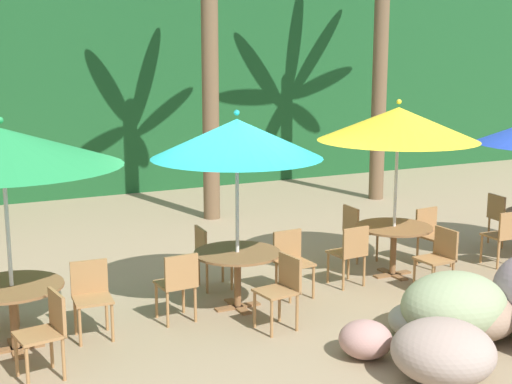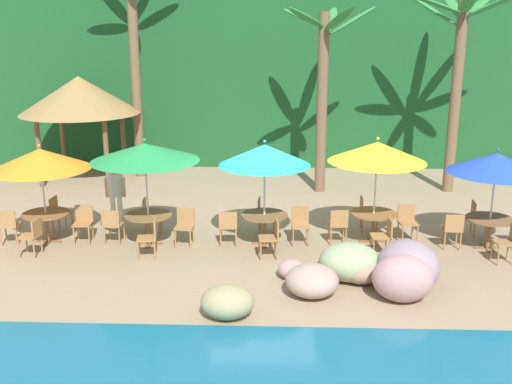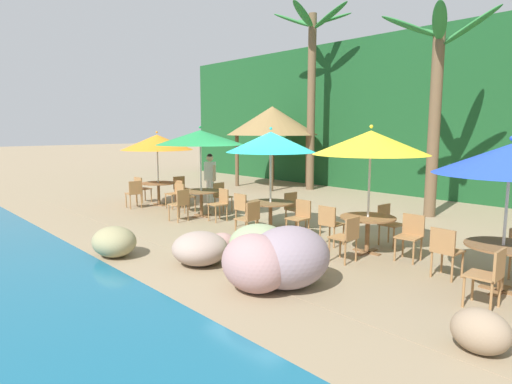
% 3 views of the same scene
% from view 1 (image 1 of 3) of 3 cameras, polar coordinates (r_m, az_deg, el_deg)
% --- Properties ---
extents(ground_plane, '(120.00, 120.00, 0.00)m').
position_cam_1_polar(ground_plane, '(9.16, -1.48, -9.29)').
color(ground_plane, '#937F60').
extents(terrace_deck, '(18.00, 5.20, 0.01)m').
position_cam_1_polar(terrace_deck, '(9.16, -1.48, -9.27)').
color(terrace_deck, '#937F60').
rests_on(terrace_deck, ground).
extents(foliage_backdrop, '(28.00, 2.40, 6.00)m').
position_cam_1_polar(foliage_backdrop, '(17.18, -14.36, 10.20)').
color(foliage_backdrop, '#194C23').
rests_on(foliage_backdrop, ground).
extents(umbrella_green, '(2.49, 2.49, 2.55)m').
position_cam_1_polar(umbrella_green, '(7.80, -19.75, 3.37)').
color(umbrella_green, silver).
rests_on(umbrella_green, ground).
extents(dining_table_green, '(1.10, 1.10, 0.74)m').
position_cam_1_polar(dining_table_green, '(8.16, -18.99, -7.95)').
color(dining_table_green, brown).
rests_on(dining_table_green, ground).
extents(chair_green_seaward, '(0.45, 0.46, 0.87)m').
position_cam_1_polar(chair_green_seaward, '(8.35, -13.10, -7.91)').
color(chair_green_seaward, '#9E7042').
rests_on(chair_green_seaward, ground).
extents(chair_green_right, '(0.48, 0.48, 0.87)m').
position_cam_1_polar(chair_green_right, '(7.45, -16.44, -10.47)').
color(chair_green_right, '#9E7042').
rests_on(chair_green_right, ground).
extents(umbrella_teal, '(2.11, 2.11, 2.52)m').
position_cam_1_polar(umbrella_teal, '(8.64, -1.54, 4.30)').
color(umbrella_teal, silver).
rests_on(umbrella_teal, ground).
extents(dining_table_teal, '(1.10, 1.10, 0.74)m').
position_cam_1_polar(dining_table_teal, '(8.96, -1.49, -5.61)').
color(dining_table_teal, brown).
rests_on(dining_table_teal, ground).
extents(chair_teal_seaward, '(0.44, 0.45, 0.87)m').
position_cam_1_polar(chair_teal_seaward, '(9.46, 2.86, -5.33)').
color(chair_teal_seaward, '#9E7042').
rests_on(chair_teal_seaward, ground).
extents(chair_teal_inland, '(0.45, 0.44, 0.87)m').
position_cam_1_polar(chair_teal_inland, '(9.72, -3.84, -4.89)').
color(chair_teal_inland, '#9E7042').
rests_on(chair_teal_inland, ground).
extents(chair_teal_left, '(0.44, 0.45, 0.87)m').
position_cam_1_polar(chair_teal_left, '(8.57, -6.28, -7.18)').
color(chair_teal_left, '#9E7042').
rests_on(chair_teal_left, ground).
extents(chair_teal_right, '(0.48, 0.47, 0.87)m').
position_cam_1_polar(chair_teal_right, '(8.36, 2.12, -7.59)').
color(chair_teal_right, '#9E7042').
rests_on(chair_teal_right, ground).
extents(umbrella_yellow, '(2.27, 2.27, 2.56)m').
position_cam_1_polar(umbrella_yellow, '(10.15, 11.36, 5.38)').
color(umbrella_yellow, silver).
rests_on(umbrella_yellow, ground).
extents(dining_table_yellow, '(1.10, 1.10, 0.74)m').
position_cam_1_polar(dining_table_yellow, '(10.43, 11.02, -3.38)').
color(dining_table_yellow, brown).
rests_on(dining_table_yellow, ground).
extents(chair_yellow_seaward, '(0.46, 0.47, 0.87)m').
position_cam_1_polar(chair_yellow_seaward, '(11.10, 13.89, -3.15)').
color(chair_yellow_seaward, '#9E7042').
rests_on(chair_yellow_seaward, ground).
extents(chair_yellow_inland, '(0.44, 0.43, 0.87)m').
position_cam_1_polar(chair_yellow_inland, '(11.09, 8.09, -2.95)').
color(chair_yellow_inland, '#9E7042').
rests_on(chair_yellow_inland, ground).
extents(chair_yellow_left, '(0.45, 0.46, 0.87)m').
position_cam_1_polar(chair_yellow_left, '(9.87, 7.60, -4.72)').
color(chair_yellow_left, '#9E7042').
rests_on(chair_yellow_left, ground).
extents(chair_yellow_right, '(0.44, 0.44, 0.87)m').
position_cam_1_polar(chair_yellow_right, '(9.90, 14.53, -4.93)').
color(chair_yellow_right, '#9E7042').
rests_on(chair_yellow_right, ground).
extents(chair_blue_inland, '(0.47, 0.46, 0.87)m').
position_cam_1_polar(chair_blue_inland, '(12.54, 19.10, -1.80)').
color(chair_blue_inland, '#9E7042').
rests_on(chair_blue_inland, ground).
extents(chair_blue_left, '(0.43, 0.44, 0.87)m').
position_cam_1_polar(chair_blue_left, '(11.32, 19.33, -3.19)').
color(chair_blue_left, '#9E7042').
rests_on(chair_blue_left, ground).
extents(palm_tree_second, '(2.85, 3.01, 5.57)m').
position_cam_1_polar(palm_tree_second, '(13.58, -3.70, 13.07)').
color(palm_tree_second, brown).
rests_on(palm_tree_second, ground).
extents(palm_tree_third, '(3.83, 3.81, 6.03)m').
position_cam_1_polar(palm_tree_third, '(15.70, 10.13, 14.76)').
color(palm_tree_third, brown).
rests_on(palm_tree_third, ground).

